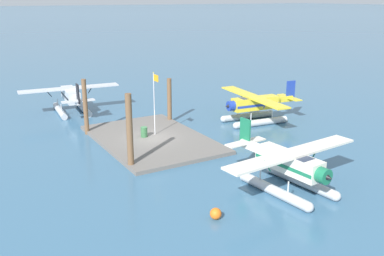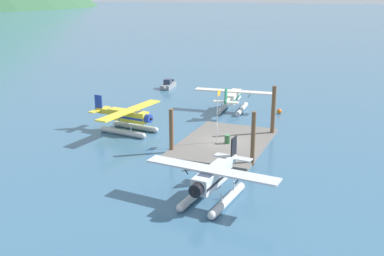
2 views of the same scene
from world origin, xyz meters
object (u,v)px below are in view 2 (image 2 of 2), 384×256
(flagpole, at_px, (218,109))
(boat_grey_open_east, at_px, (168,85))
(fuel_drum, at_px, (227,139))
(mooring_buoy, at_px, (279,111))
(seaplane_cream_stbd_fwd, at_px, (233,99))
(seaplane_silver_port_aft, at_px, (212,181))
(seaplane_yellow_bow_centre, at_px, (129,119))

(flagpole, bearing_deg, boat_grey_open_east, 34.82)
(flagpole, height_order, boat_grey_open_east, flagpole)
(flagpole, xyz_separation_m, fuel_drum, (0.01, -1.11, -3.04))
(mooring_buoy, bearing_deg, seaplane_cream_stbd_fwd, 97.67)
(seaplane_cream_stbd_fwd, distance_m, boat_grey_open_east, 17.60)
(seaplane_silver_port_aft, distance_m, boat_grey_open_east, 42.29)
(flagpole, height_order, seaplane_silver_port_aft, flagpole)
(flagpole, distance_m, seaplane_cream_stbd_fwd, 14.42)
(mooring_buoy, xyz_separation_m, seaplane_silver_port_aft, (-27.36, -0.48, 1.25))
(fuel_drum, xyz_separation_m, boat_grey_open_east, (24.25, 17.99, -0.25))
(mooring_buoy, bearing_deg, seaplane_yellow_bow_centre, 135.68)
(seaplane_silver_port_aft, bearing_deg, flagpole, 17.39)
(seaplane_yellow_bow_centre, bearing_deg, seaplane_silver_port_aft, -131.63)
(seaplane_cream_stbd_fwd, distance_m, seaplane_silver_port_aft, 27.34)
(seaplane_cream_stbd_fwd, bearing_deg, fuel_drum, -165.07)
(flagpole, relative_size, seaplane_cream_stbd_fwd, 0.53)
(fuel_drum, xyz_separation_m, seaplane_cream_stbd_fwd, (13.99, 3.73, 0.84))
(flagpole, relative_size, mooring_buoy, 8.37)
(mooring_buoy, xyz_separation_m, seaplane_yellow_bow_centre, (-14.42, 14.08, 1.25))
(seaplane_cream_stbd_fwd, height_order, boat_grey_open_east, seaplane_cream_stbd_fwd)
(mooring_buoy, height_order, seaplane_cream_stbd_fwd, seaplane_cream_stbd_fwd)
(fuel_drum, relative_size, seaplane_yellow_bow_centre, 0.08)
(fuel_drum, distance_m, seaplane_yellow_bow_centre, 11.78)
(flagpole, height_order, mooring_buoy, flagpole)
(flagpole, height_order, fuel_drum, flagpole)
(flagpole, distance_m, mooring_buoy, 15.61)
(mooring_buoy, distance_m, boat_grey_open_east, 22.41)
(seaplane_yellow_bow_centre, height_order, seaplane_silver_port_aft, same)
(mooring_buoy, distance_m, seaplane_cream_stbd_fwd, 6.25)
(mooring_buoy, relative_size, seaplane_cream_stbd_fwd, 0.06)
(fuel_drum, distance_m, seaplane_cream_stbd_fwd, 14.51)
(flagpole, bearing_deg, mooring_buoy, -13.10)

